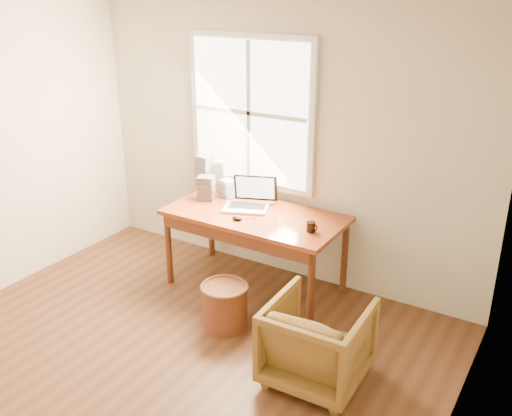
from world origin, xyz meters
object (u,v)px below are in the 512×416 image
at_px(coffee_mug, 311,227).
at_px(cd_stack_a, 219,175).
at_px(wicker_stool, 225,306).
at_px(laptop, 245,193).
at_px(desk, 255,216).
at_px(armchair, 317,342).

distance_m(coffee_mug, cd_stack_a, 1.32).
bearing_deg(coffee_mug, cd_stack_a, 148.36).
bearing_deg(wicker_stool, cd_stack_a, 126.53).
bearing_deg(laptop, desk, -40.63).
relative_size(armchair, wicker_stool, 1.86).
bearing_deg(armchair, cd_stack_a, -37.88).
xyz_separation_m(laptop, cd_stack_a, (-0.51, 0.31, -0.01)).
distance_m(armchair, laptop, 1.63).
height_order(wicker_stool, cd_stack_a, cd_stack_a).
distance_m(desk, laptop, 0.22).
distance_m(wicker_stool, coffee_mug, 0.97).
bearing_deg(wicker_stool, laptop, 109.21).
bearing_deg(coffee_mug, armchair, -71.58).
xyz_separation_m(wicker_stool, cd_stack_a, (-0.76, 1.03, 0.71)).
xyz_separation_m(armchair, coffee_mug, (-0.47, 0.80, 0.48)).
relative_size(desk, laptop, 3.62).
bearing_deg(armchair, laptop, -39.87).
xyz_separation_m(desk, wicker_stool, (0.12, -0.68, -0.55)).
relative_size(armchair, coffee_mug, 8.07).
relative_size(wicker_stool, coffee_mug, 4.34).
xyz_separation_m(wicker_stool, coffee_mug, (0.48, 0.58, 0.61)).
bearing_deg(coffee_mug, desk, 159.14).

